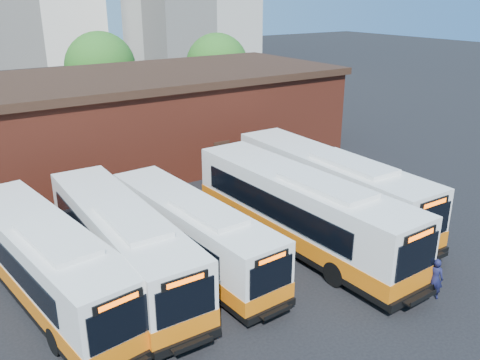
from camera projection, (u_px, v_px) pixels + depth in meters
ground at (333, 279)px, 21.91m from camera, size 220.00×220.00×0.00m
bus_farwest at (47, 265)px, 19.99m from camera, size 4.16×12.61×3.38m
bus_west at (122, 245)px, 21.59m from camera, size 2.74×12.54×3.40m
bus_midwest at (192, 234)px, 22.83m from camera, size 3.04×11.64×3.14m
bus_mideast at (300, 212)px, 24.40m from camera, size 3.33×13.84×3.74m
bus_east at (329, 189)px, 27.44m from camera, size 2.95×13.63×3.70m
transit_worker at (435, 278)px, 20.35m from camera, size 0.64×0.75×1.74m
depot_building at (142, 117)px, 36.41m from camera, size 28.60×12.60×6.40m
tree_mid at (101, 67)px, 47.75m from camera, size 6.56×6.56×8.36m
tree_east at (217, 65)px, 51.21m from camera, size 6.24×6.24×7.96m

